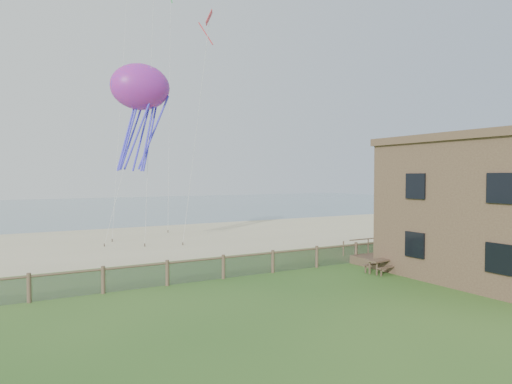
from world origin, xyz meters
The scene contains 8 objects.
ground centered at (0.00, 0.00, 0.00)m, with size 160.00×160.00×0.00m, color #26511B.
sand_beach centered at (0.00, 22.00, 0.00)m, with size 72.00×20.00×0.02m, color #BFB58A.
ocean centered at (0.00, 66.00, 0.00)m, with size 160.00×68.00×0.02m, color slate.
chainlink_fence centered at (0.00, 6.00, 0.55)m, with size 36.20×0.20×1.25m, color #4C3C2B, non-canonical shape.
motel_deck centered at (13.00, 5.00, 0.25)m, with size 15.00×2.00×0.50m, color brown.
picnic_table centered at (5.14, 3.01, 0.37)m, with size 1.74×1.31×0.73m, color brown, non-canonical shape.
octopus_kite centered at (-4.17, 17.12, 9.57)m, with size 3.88×2.74×7.98m, color #F1265B, non-canonical shape.
kite_red centered at (-0.31, 13.82, 15.60)m, with size 0.98×0.70×2.05m, color red, non-canonical shape.
Camera 1 is at (-13.07, -15.16, 5.31)m, focal length 32.00 mm.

